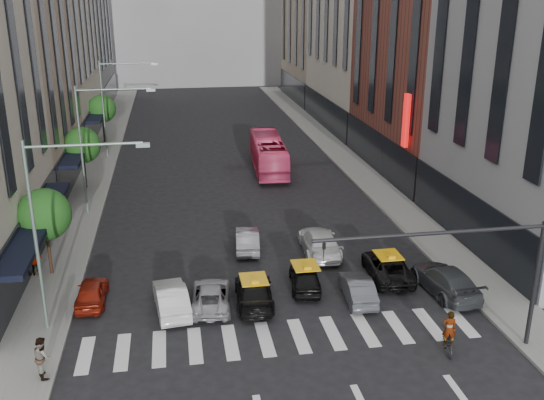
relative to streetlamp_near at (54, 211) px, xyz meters
name	(u,v)px	position (x,y,z in m)	size (l,w,h in m)	color
ground	(293,355)	(10.04, -4.00, -5.90)	(160.00, 160.00, 0.00)	black
sidewalk_left	(96,174)	(-1.46, 26.00, -5.83)	(3.00, 96.00, 0.15)	slate
sidewalk_right	(350,163)	(21.54, 26.00, -5.83)	(3.00, 96.00, 0.15)	slate
building_left_b	(4,35)	(-6.96, 24.00, 6.10)	(8.00, 16.00, 24.00)	tan
building_right_b	(431,19)	(27.04, 23.00, 7.10)	(8.00, 18.00, 26.00)	brown
building_right_d	(321,0)	(27.04, 61.00, 8.10)	(8.00, 18.00, 28.00)	tan
tree_near	(44,215)	(-1.76, 6.00, -2.25)	(2.88, 2.88, 4.95)	black
tree_mid	(82,145)	(-1.76, 22.00, -2.25)	(2.88, 2.88, 4.95)	black
tree_far	(102,109)	(-1.76, 38.00, -2.25)	(2.88, 2.88, 4.95)	black
streetlamp_near	(54,211)	(0.00, 0.00, 0.00)	(5.38, 0.25, 9.00)	gray
streetlamp_mid	(94,133)	(0.00, 16.00, 0.00)	(5.38, 0.25, 9.00)	gray
streetlamp_far	(113,96)	(0.00, 32.00, 0.00)	(5.38, 0.25, 9.00)	gray
traffic_signal	(478,259)	(17.74, -5.00, -1.43)	(10.10, 0.20, 6.00)	black
liberty_sign	(406,121)	(22.64, 16.00, 0.10)	(0.30, 0.70, 4.00)	red
car_red	(92,292)	(0.84, 2.35, -5.29)	(1.46, 3.63, 1.24)	maroon
car_white_front	(171,298)	(4.84, 0.87, -5.20)	(1.49, 4.28, 1.41)	silver
car_silver	(211,295)	(6.83, 1.02, -5.31)	(1.98, 4.30, 1.19)	#9D9EA2
taxi_left	(254,291)	(9.01, 0.95, -5.23)	(1.87, 4.61, 1.34)	black
taxi_center	(305,277)	(11.94, 2.16, -5.25)	(1.55, 3.85, 1.31)	black
car_grey_mid	(358,288)	(14.34, 0.48, -5.27)	(1.34, 3.85, 1.27)	#43454B
taxi_right	(387,266)	(16.74, 2.68, -5.24)	(2.21, 4.80, 1.33)	black
car_grey_curb	(445,280)	(19.13, 0.44, -5.17)	(2.06, 5.08, 1.47)	#373B3E
car_row2_left	(247,240)	(9.55, 7.80, -5.24)	(1.40, 4.02, 1.32)	gray
car_row2_right	(320,242)	(13.81, 6.55, -5.16)	(2.10, 5.16, 1.50)	silver
bus	(268,153)	(13.67, 25.15, -4.39)	(2.54, 10.85, 3.02)	#F84980
motorcycle	(448,341)	(16.88, -4.76, -5.42)	(0.65, 1.85, 0.97)	black
rider	(451,314)	(16.88, -4.76, -4.08)	(0.62, 0.41, 1.70)	gray
pedestrian_near	(43,357)	(-0.36, -3.99, -4.86)	(0.87, 0.68, 1.79)	gray
pedestrian_far	(35,261)	(-2.56, 5.90, -4.92)	(0.98, 0.41, 1.67)	gray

